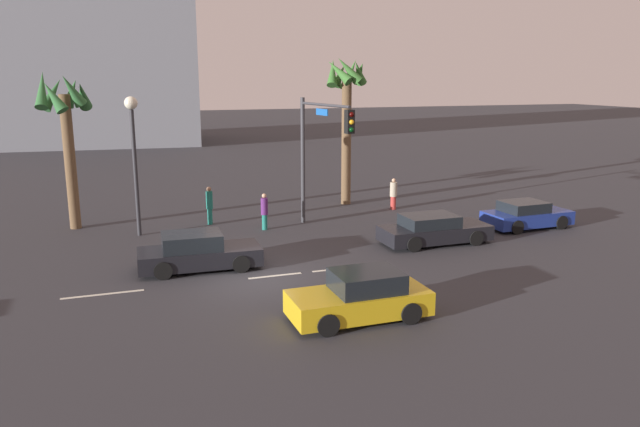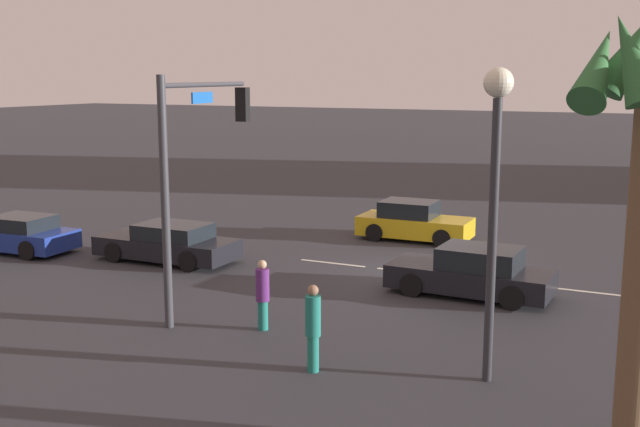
% 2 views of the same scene
% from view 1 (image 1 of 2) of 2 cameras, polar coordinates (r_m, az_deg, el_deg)
% --- Properties ---
extents(ground_plane, '(220.00, 220.00, 0.00)m').
position_cam_1_polar(ground_plane, '(21.50, -6.02, -6.02)').
color(ground_plane, '#333338').
extents(lane_stripe_2, '(2.56, 0.14, 0.01)m').
position_cam_1_polar(lane_stripe_2, '(21.03, -19.64, -7.13)').
color(lane_stripe_2, silver).
rests_on(lane_stripe_2, ground_plane).
extents(lane_stripe_3, '(1.92, 0.14, 0.01)m').
position_cam_1_polar(lane_stripe_3, '(21.66, -4.22, -5.82)').
color(lane_stripe_3, silver).
rests_on(lane_stripe_3, ground_plane).
extents(lane_stripe_4, '(2.22, 0.14, 0.01)m').
position_cam_1_polar(lane_stripe_4, '(22.39, 2.00, -5.17)').
color(lane_stripe_4, silver).
rests_on(lane_stripe_4, ground_plane).
extents(car_0, '(4.44, 2.02, 1.36)m').
position_cam_1_polar(car_0, '(22.61, -11.36, -3.60)').
color(car_0, black).
rests_on(car_0, ground_plane).
extents(car_2, '(4.10, 2.01, 1.25)m').
position_cam_1_polar(car_2, '(29.83, 18.73, -0.16)').
color(car_2, navy).
rests_on(car_2, ground_plane).
extents(car_3, '(4.63, 1.94, 1.24)m').
position_cam_1_polar(car_3, '(26.00, 10.57, -1.52)').
color(car_3, black).
rests_on(car_3, ground_plane).
extents(car_4, '(4.05, 1.89, 1.42)m').
position_cam_1_polar(car_4, '(17.76, 3.81, -7.83)').
color(car_4, gold).
rests_on(car_4, ground_plane).
extents(traffic_signal, '(0.83, 4.85, 5.93)m').
position_cam_1_polar(traffic_signal, '(27.27, -0.16, 6.71)').
color(traffic_signal, '#38383D').
rests_on(traffic_signal, ground_plane).
extents(streetlamp, '(0.56, 0.56, 6.06)m').
position_cam_1_polar(streetlamp, '(27.45, -17.06, 6.67)').
color(streetlamp, '#2D2D33').
rests_on(streetlamp, ground_plane).
extents(pedestrian_0, '(0.44, 0.44, 1.68)m').
position_cam_1_polar(pedestrian_0, '(27.94, -5.22, 0.28)').
color(pedestrian_0, '#1E7266').
rests_on(pedestrian_0, ground_plane).
extents(pedestrian_1, '(0.38, 0.38, 1.81)m').
position_cam_1_polar(pedestrian_1, '(29.28, -10.29, 0.85)').
color(pedestrian_1, '#1E7266').
rests_on(pedestrian_1, ground_plane).
extents(pedestrian_2, '(0.51, 0.51, 1.66)m').
position_cam_1_polar(pedestrian_2, '(32.35, 6.88, 1.89)').
color(pedestrian_2, '#BF3833').
rests_on(pedestrian_2, ground_plane).
extents(palm_tree_0, '(2.48, 2.59, 7.99)m').
position_cam_1_polar(palm_tree_0, '(33.04, 2.49, 10.75)').
color(palm_tree_0, brown).
rests_on(palm_tree_0, ground_plane).
extents(palm_tree_1, '(2.40, 2.46, 7.22)m').
position_cam_1_polar(palm_tree_1, '(29.73, -22.77, 8.28)').
color(palm_tree_1, brown).
rests_on(palm_tree_1, ground_plane).
extents(building_0, '(21.67, 14.56, 25.13)m').
position_cam_1_polar(building_0, '(68.89, -20.87, 16.62)').
color(building_0, gray).
rests_on(building_0, ground_plane).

